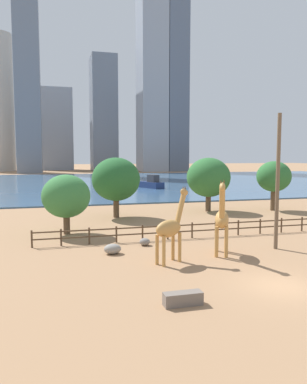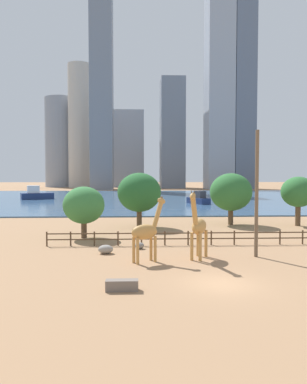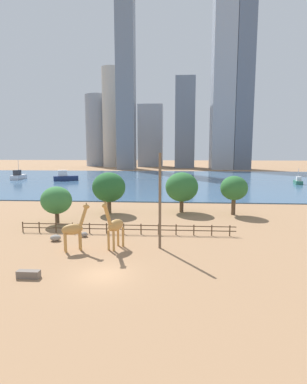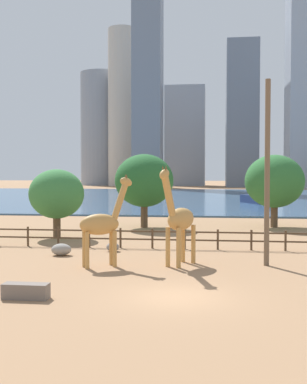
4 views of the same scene
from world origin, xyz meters
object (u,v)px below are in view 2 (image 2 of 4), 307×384
object	(u,v)px
tree_left_large	(139,192)
tree_left_small	(84,205)
boulder_near_fence	(139,246)
tree_right_tall	(298,192)
tree_center_broad	(231,192)
giraffe_tall	(198,227)
boat_sailboat	(36,195)
boulder_by_pole	(106,249)
boat_ferry	(199,199)
feeding_trough	(122,285)
giraffe_companion	(146,231)
utility_pole	(257,194)

from	to	relation	value
tree_left_large	tree_left_small	xyz separation A→B (m)	(-5.59, -7.57, -0.90)
boulder_near_fence	tree_right_tall	world-z (taller)	tree_right_tall
tree_left_large	tree_center_broad	bearing A→B (deg)	8.06
giraffe_tall	boulder_near_fence	distance (m)	6.36
giraffe_tall	boat_sailboat	world-z (taller)	giraffe_tall
boulder_by_pole	boat_sailboat	distance (m)	67.80
tree_center_broad	tree_left_small	world-z (taller)	tree_center_broad
boat_sailboat	boulder_near_fence	bearing A→B (deg)	-91.19
giraffe_tall	boat_sailboat	bearing A→B (deg)	-130.09
boulder_near_fence	tree_left_large	size ratio (longest dim) A/B	0.12
tree_right_tall	tree_left_small	bearing A→B (deg)	-162.92
tree_left_small	boat_ferry	distance (m)	44.54
tree_center_broad	boat_sailboat	distance (m)	59.96
boat_ferry	boat_sailboat	world-z (taller)	boat_sailboat
feeding_trough	tree_left_small	size ratio (longest dim) A/B	0.35
giraffe_companion	tree_left_large	bearing A→B (deg)	62.02
tree_left_large	boat_sailboat	distance (m)	55.02
tree_left_small	tree_right_tall	bearing A→B (deg)	17.08
boat_ferry	tree_left_small	bearing A→B (deg)	133.07
utility_pole	boat_ferry	size ratio (longest dim) A/B	1.49
feeding_trough	boat_sailboat	world-z (taller)	boat_sailboat
tree_right_tall	utility_pole	bearing A→B (deg)	-122.17
tree_right_tall	boat_sailboat	xyz separation A→B (m)	(-45.10, 48.53, -2.83)
tree_right_tall	tree_left_small	size ratio (longest dim) A/B	1.18
feeding_trough	boat_ferry	xyz separation A→B (m)	(13.71, 57.87, 0.82)
utility_pole	boulder_near_fence	size ratio (longest dim) A/B	12.29
tree_center_broad	tree_right_tall	world-z (taller)	tree_center_broad
giraffe_tall	boat_ferry	world-z (taller)	giraffe_tall
tree_left_large	tree_right_tall	world-z (taller)	tree_left_large
feeding_trough	boat_sailboat	distance (m)	77.53
giraffe_tall	tree_left_small	xyz separation A→B (m)	(-10.00, 9.80, 0.83)
utility_pole	tree_left_large	size ratio (longest dim) A/B	1.49
utility_pole	tree_center_broad	xyz separation A→B (m)	(2.64, 18.47, -0.77)
boulder_near_fence	boat_ferry	xyz separation A→B (m)	(12.70, 46.38, 0.84)
giraffe_companion	utility_pole	world-z (taller)	utility_pole
boulder_near_fence	feeding_trough	bearing A→B (deg)	-95.02
tree_left_large	giraffe_companion	bearing A→B (deg)	-88.58
boulder_by_pole	boat_ferry	xyz separation A→B (m)	(15.44, 48.18, 0.77)
feeding_trough	tree_right_tall	size ratio (longest dim) A/B	0.29
boulder_by_pole	tree_right_tall	xyz separation A→B (m)	(22.48, 15.38, 3.83)
boulder_by_pole	boat_ferry	bearing A→B (deg)	72.23
feeding_trough	boat_sailboat	xyz separation A→B (m)	(-24.35, 73.60, 1.06)
utility_pole	boulder_by_pole	world-z (taller)	utility_pole
tree_right_tall	feeding_trough	bearing A→B (deg)	-129.61
giraffe_companion	tree_left_small	size ratio (longest dim) A/B	0.94
giraffe_companion	tree_left_large	xyz separation A→B (m)	(-0.45, 18.23, 1.95)
giraffe_companion	tree_left_small	distance (m)	12.30
tree_left_large	tree_center_broad	size ratio (longest dim) A/B	1.01
tree_right_tall	tree_left_large	bearing A→B (deg)	-179.41
tree_left_large	boat_sailboat	size ratio (longest dim) A/B	0.80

